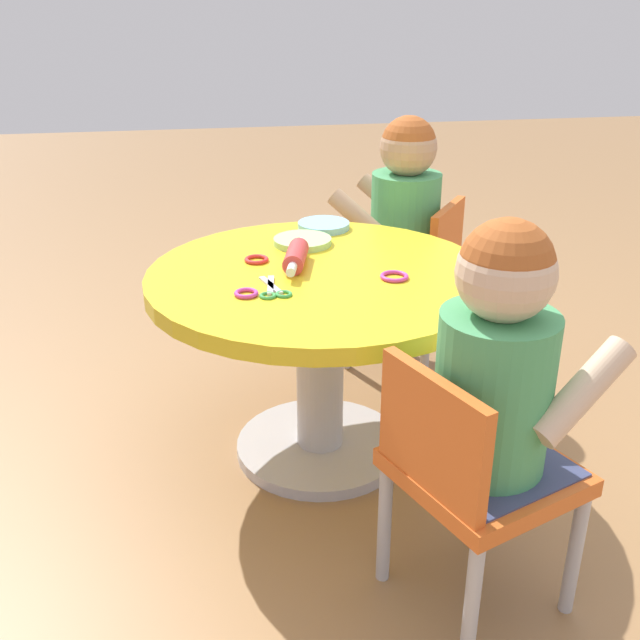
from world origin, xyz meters
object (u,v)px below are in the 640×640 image
child_chair_left (471,474)px  craft_scissors (274,291)px  seated_child_right (404,202)px  rolling_pin (296,256)px  child_chair_right (413,274)px  craft_table (320,321)px  seated_child_left (498,360)px

child_chair_left → craft_scissors: size_ratio=3.91×
child_chair_left → seated_child_right: 1.09m
child_chair_left → rolling_pin: (0.62, 0.24, 0.23)m
child_chair_right → child_chair_left: bearing=169.8°
craft_table → child_chair_left: child_chair_left is taller
seated_child_right → craft_scissors: (-0.60, 0.47, -0.02)m
craft_table → craft_scissors: size_ratio=6.07×
child_chair_right → rolling_pin: bearing=134.5°
child_chair_right → craft_scissors: (-0.58, 0.50, 0.21)m
child_chair_right → craft_table: bearing=141.3°
rolling_pin → child_chair_right: bearing=-45.5°
seated_child_left → rolling_pin: seated_child_left is taller
seated_child_left → craft_scissors: seated_child_left is taller
seated_child_left → rolling_pin: 0.66m
rolling_pin → craft_scissors: size_ratio=1.66×
child_chair_right → seated_child_right: (0.02, 0.03, 0.23)m
craft_table → rolling_pin: 0.17m
child_chair_right → craft_scissors: 0.79m
child_chair_right → seated_child_left: bearing=171.7°
craft_table → craft_scissors: 0.21m
rolling_pin → seated_child_left: bearing=-155.3°
child_chair_right → craft_scissors: size_ratio=3.91×
child_chair_right → craft_scissors: child_chair_right is taller
craft_table → seated_child_left: (-0.55, -0.23, 0.15)m
seated_child_right → rolling_pin: (-0.44, 0.39, 0.00)m
craft_table → seated_child_right: bearing=-34.9°
seated_child_left → craft_scissors: bearing=38.3°
child_chair_right → craft_scissors: bearing=139.2°
child_chair_left → craft_scissors: child_chair_left is taller
craft_table → child_chair_left: 0.60m
child_chair_right → rolling_pin: (-0.42, 0.43, 0.23)m
child_chair_left → seated_child_left: size_ratio=1.05×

